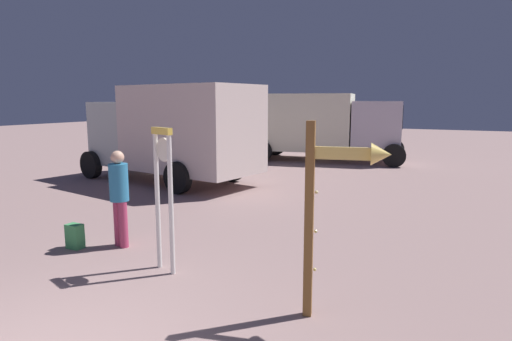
{
  "coord_description": "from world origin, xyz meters",
  "views": [
    {
      "loc": [
        3.52,
        -2.28,
        2.55
      ],
      "look_at": [
        -0.19,
        5.25,
        1.2
      ],
      "focal_mm": 30.44,
      "sensor_mm": 36.0,
      "label": 1
    }
  ],
  "objects": [
    {
      "name": "standing_clock",
      "position": [
        -0.48,
        2.75,
        1.31
      ],
      "size": [
        0.44,
        0.22,
        2.17
      ],
      "color": "silver",
      "rests_on": "ground_plane"
    },
    {
      "name": "arrow_sign",
      "position": [
        2.2,
        2.44,
        1.53
      ],
      "size": [
        0.95,
        0.38,
        2.33
      ],
      "color": "brown",
      "rests_on": "ground_plane"
    },
    {
      "name": "person_near_clock",
      "position": [
        -1.89,
        3.3,
        0.95
      ],
      "size": [
        0.33,
        0.33,
        1.71
      ],
      "color": "#B43A5E",
      "rests_on": "ground_plane"
    },
    {
      "name": "backpack",
      "position": [
        -2.54,
        2.86,
        0.21
      ],
      "size": [
        0.28,
        0.23,
        0.43
      ],
      "color": "#3E9453",
      "rests_on": "ground_plane"
    },
    {
      "name": "box_truck_near",
      "position": [
        -4.75,
        8.75,
        1.64
      ],
      "size": [
        6.33,
        3.46,
        3.01
      ],
      "color": "beige",
      "rests_on": "ground_plane"
    },
    {
      "name": "box_truck_far",
      "position": [
        -2.67,
        15.7,
        1.59
      ],
      "size": [
        7.68,
        3.65,
        2.85
      ],
      "color": "beige",
      "rests_on": "ground_plane"
    }
  ]
}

